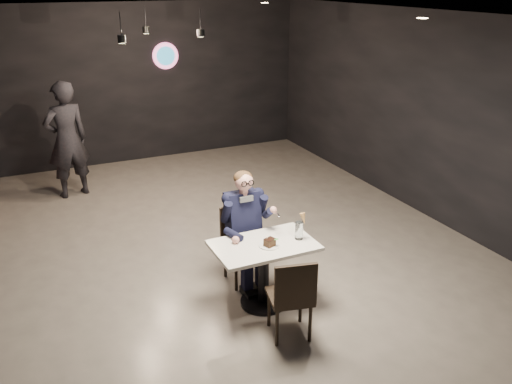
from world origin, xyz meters
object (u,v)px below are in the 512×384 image
passerby (67,140)px  sundae_glass (299,231)px  main_table (264,274)px  seated_man (243,226)px  chair_near (290,295)px  chair_far (244,246)px

passerby → sundae_glass: bearing=99.6°
main_table → seated_man: size_ratio=0.76×
chair_near → passerby: size_ratio=0.48×
chair_near → seated_man: bearing=102.8°
main_table → passerby: size_ratio=0.57×
sundae_glass → passerby: bearing=113.5°
main_table → seated_man: (0.00, 0.55, 0.34)m
seated_man → passerby: (-1.49, 3.73, 0.24)m
chair_far → sundae_glass: (0.40, -0.60, 0.39)m
chair_near → chair_far: bearing=102.8°
chair_near → passerby: passerby is taller
chair_near → passerby: 5.13m
chair_near → seated_man: 1.18m
main_table → passerby: 4.57m
chair_far → passerby: size_ratio=0.48×
chair_near → sundae_glass: 0.78m
seated_man → chair_near: bearing=-90.0°
seated_man → sundae_glass: 0.73m
seated_man → sundae_glass: seated_man is taller
sundae_glass → passerby: (-1.89, 4.33, 0.11)m
passerby → chair_near: bearing=93.0°
main_table → sundae_glass: size_ratio=5.49×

